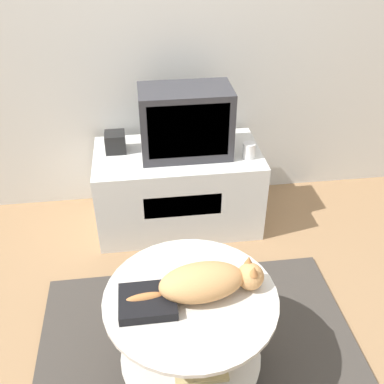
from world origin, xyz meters
name	(u,v)px	position (x,y,z in m)	size (l,w,h in m)	color
ground_plane	(202,368)	(0.00, 0.00, 0.00)	(12.00, 12.00, 0.00)	#93704C
wall_back	(166,1)	(0.00, 1.48, 1.30)	(8.00, 0.05, 2.60)	silver
rug	(202,366)	(0.00, 0.00, 0.01)	(1.52, 1.27, 0.02)	#3D3833
tv_stand	(178,188)	(0.01, 1.12, 0.26)	(1.01, 0.54, 0.51)	silver
tv	(186,122)	(0.06, 1.11, 0.71)	(0.52, 0.29, 0.41)	#333338
speaker	(115,142)	(-0.35, 1.19, 0.57)	(0.12, 0.12, 0.12)	black
mug	(249,151)	(0.42, 1.01, 0.56)	(0.07, 0.07, 0.09)	white
coffee_table	(191,327)	(-0.05, -0.03, 0.33)	(0.69, 0.69, 0.49)	#B2B2B7
dvd_box	(148,302)	(-0.22, -0.05, 0.53)	(0.22, 0.18, 0.04)	black
cat	(207,282)	(0.01, -0.02, 0.57)	(0.55, 0.21, 0.14)	tan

